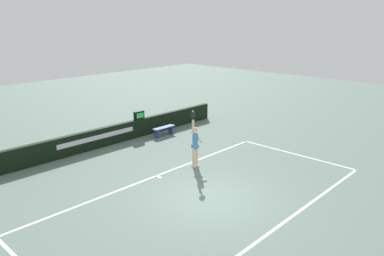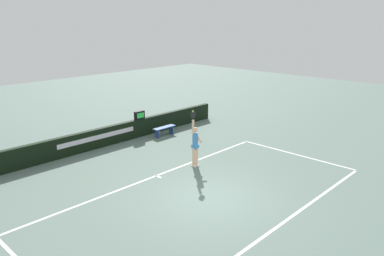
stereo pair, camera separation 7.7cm
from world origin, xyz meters
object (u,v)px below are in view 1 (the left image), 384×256
object	(u,v)px
tennis_player	(195,143)
tennis_ball	(193,111)
speed_display	(139,115)
courtside_bench_near	(164,129)

from	to	relation	value
tennis_player	tennis_ball	xyz separation A→B (m)	(-0.14, -0.01, 1.41)
speed_display	tennis_ball	world-z (taller)	tennis_ball
speed_display	courtside_bench_near	world-z (taller)	speed_display
tennis_player	courtside_bench_near	xyz separation A→B (m)	(2.14, 4.31, -0.69)
tennis_ball	courtside_bench_near	xyz separation A→B (m)	(2.28, 4.31, -2.10)
courtside_bench_near	tennis_ball	bearing A→B (deg)	-117.83
tennis_ball	courtside_bench_near	world-z (taller)	tennis_ball
speed_display	tennis_ball	size ratio (longest dim) A/B	8.33
tennis_player	tennis_ball	bearing A→B (deg)	-176.73
speed_display	tennis_ball	bearing A→B (deg)	-103.88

